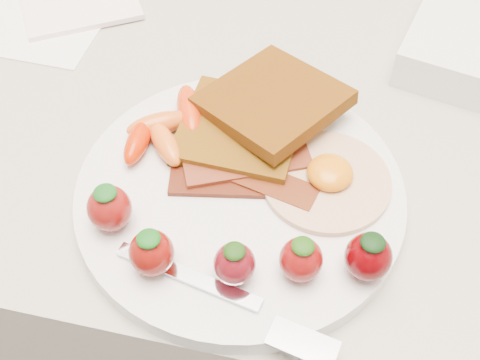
# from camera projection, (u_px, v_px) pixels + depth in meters

# --- Properties ---
(counter) EXTENTS (2.00, 0.60, 0.90)m
(counter) POSITION_uv_depth(u_px,v_px,m) (270.00, 287.00, 0.96)
(counter) COLOR gray
(counter) RESTS_ON ground
(plate) EXTENTS (0.27, 0.27, 0.02)m
(plate) POSITION_uv_depth(u_px,v_px,m) (240.00, 194.00, 0.50)
(plate) COLOR silver
(plate) RESTS_ON counter
(toast_lower) EXTENTS (0.10, 0.10, 0.01)m
(toast_lower) POSITION_uv_depth(u_px,v_px,m) (240.00, 129.00, 0.52)
(toast_lower) COLOR #4D310B
(toast_lower) RESTS_ON plate
(toast_upper) EXTENTS (0.15, 0.15, 0.02)m
(toast_upper) POSITION_uv_depth(u_px,v_px,m) (273.00, 101.00, 0.52)
(toast_upper) COLOR #3E1F06
(toast_upper) RESTS_ON toast_lower
(fried_egg) EXTENTS (0.12, 0.12, 0.02)m
(fried_egg) POSITION_uv_depth(u_px,v_px,m) (327.00, 179.00, 0.49)
(fried_egg) COLOR beige
(fried_egg) RESTS_ON plate
(bacon_strips) EXTENTS (0.13, 0.07, 0.01)m
(bacon_strips) POSITION_uv_depth(u_px,v_px,m) (246.00, 175.00, 0.49)
(bacon_strips) COLOR black
(bacon_strips) RESTS_ON plate
(baby_carrots) EXTENTS (0.07, 0.10, 0.02)m
(baby_carrots) POSITION_uv_depth(u_px,v_px,m) (165.00, 128.00, 0.52)
(baby_carrots) COLOR #D1581A
(baby_carrots) RESTS_ON plate
(strawberries) EXTENTS (0.23, 0.06, 0.04)m
(strawberries) POSITION_uv_depth(u_px,v_px,m) (230.00, 246.00, 0.43)
(strawberries) COLOR maroon
(strawberries) RESTS_ON plate
(fork) EXTENTS (0.17, 0.07, 0.00)m
(fork) POSITION_uv_depth(u_px,v_px,m) (238.00, 305.00, 0.42)
(fork) COLOR white
(fork) RESTS_ON plate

